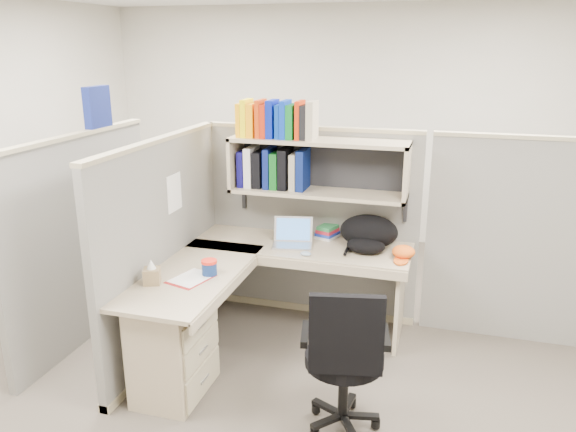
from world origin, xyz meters
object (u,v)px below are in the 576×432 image
(desk, at_px, (211,319))
(backpack, at_px, (368,234))
(laptop, at_px, (292,233))
(task_chair, at_px, (344,382))
(snack_canister, at_px, (209,267))

(desk, xyz_separation_m, backpack, (0.93, 0.89, 0.42))
(backpack, bearing_deg, desk, -121.02)
(desk, distance_m, backpack, 1.36)
(laptop, height_order, task_chair, task_chair)
(desk, relative_size, laptop, 5.68)
(desk, height_order, backpack, backpack)
(desk, relative_size, snack_canister, 15.85)
(desk, relative_size, backpack, 3.88)
(backpack, height_order, task_chair, backpack)
(desk, bearing_deg, snack_canister, 113.65)
(desk, bearing_deg, backpack, 43.59)
(backpack, distance_m, task_chair, 1.34)
(laptop, bearing_deg, snack_canister, -130.58)
(laptop, bearing_deg, task_chair, -72.19)
(desk, xyz_separation_m, laptop, (0.35, 0.80, 0.40))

